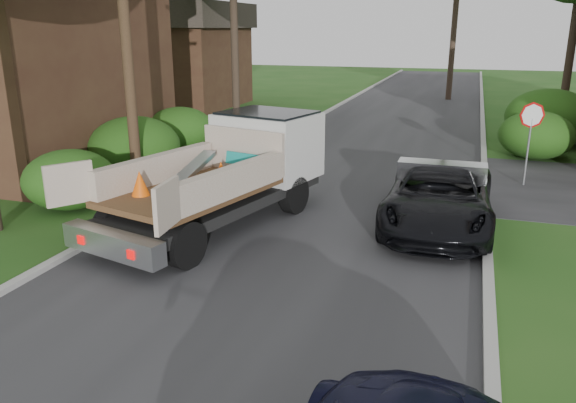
% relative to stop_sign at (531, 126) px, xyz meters
% --- Properties ---
extents(ground, '(120.00, 120.00, 0.00)m').
position_rel_stop_sign_xyz_m(ground, '(-5.20, -9.00, -1.78)').
color(ground, '#1E4B15').
rests_on(ground, ground).
extents(road, '(8.00, 90.00, 0.02)m').
position_rel_stop_sign_xyz_m(road, '(-5.20, 1.00, -1.77)').
color(road, '#28282B').
rests_on(road, ground).
extents(curb_left, '(0.20, 90.00, 0.12)m').
position_rel_stop_sign_xyz_m(curb_left, '(-9.30, 1.00, -1.72)').
color(curb_left, '#9E9E99').
rests_on(curb_left, ground).
extents(curb_right, '(0.20, 90.00, 0.12)m').
position_rel_stop_sign_xyz_m(curb_right, '(-1.10, 1.00, -1.72)').
color(curb_right, '#9E9E99').
rests_on(curb_right, ground).
extents(stop_sign, '(0.71, 0.32, 2.48)m').
position_rel_stop_sign_xyz_m(stop_sign, '(0.00, 0.00, 0.00)').
color(stop_sign, slate).
rests_on(stop_sign, ground).
extents(utility_pole, '(2.42, 1.25, 10.00)m').
position_rel_stop_sign_xyz_m(utility_pole, '(-10.68, -4.02, 3.40)').
color(utility_pole, '#382619').
rests_on(utility_pole, ground).
extents(house_left_far, '(7.56, 7.56, 6.00)m').
position_rel_stop_sign_xyz_m(house_left_far, '(-18.70, 13.00, 1.27)').
color(house_left_far, '#3B2218').
rests_on(house_left_far, ground).
extents(hedge_left_a, '(2.34, 2.34, 1.53)m').
position_rel_stop_sign_xyz_m(hedge_left_a, '(-11.40, -6.00, -1.01)').
color(hedge_left_a, '#18430F').
rests_on(hedge_left_a, ground).
extents(hedge_left_b, '(2.86, 2.86, 1.87)m').
position_rel_stop_sign_xyz_m(hedge_left_b, '(-11.70, -2.50, -0.84)').
color(hedge_left_b, '#18430F').
rests_on(hedge_left_b, ground).
extents(hedge_left_c, '(2.60, 2.60, 1.70)m').
position_rel_stop_sign_xyz_m(hedge_left_c, '(-12.00, 1.00, -0.93)').
color(hedge_left_c, '#18430F').
rests_on(hedge_left_c, ground).
extents(hedge_right_a, '(2.60, 2.60, 1.70)m').
position_rel_stop_sign_xyz_m(hedge_right_a, '(0.60, 4.00, -0.93)').
color(hedge_right_a, '#18430F').
rests_on(hedge_right_a, ground).
extents(hedge_right_b, '(3.38, 3.38, 2.21)m').
position_rel_stop_sign_xyz_m(hedge_right_b, '(1.30, 7.00, -0.67)').
color(hedge_right_b, '#18430F').
rests_on(hedge_right_b, ground).
extents(flatbed_truck, '(4.20, 6.94, 2.46)m').
position_rel_stop_sign_xyz_m(flatbed_truck, '(-6.94, -5.24, -0.44)').
color(flatbed_truck, black).
rests_on(flatbed_truck, ground).
extents(black_pickup, '(2.43, 5.20, 1.44)m').
position_rel_stop_sign_xyz_m(black_pickup, '(-2.22, -4.50, -1.06)').
color(black_pickup, black).
rests_on(black_pickup, ground).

